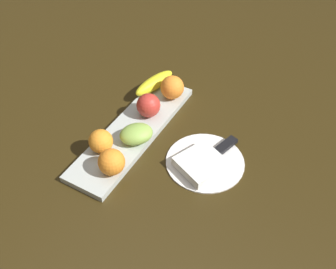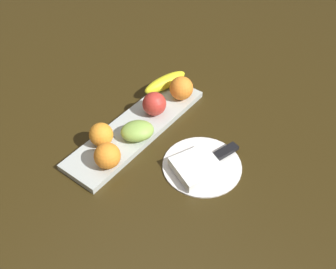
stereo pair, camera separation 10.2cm
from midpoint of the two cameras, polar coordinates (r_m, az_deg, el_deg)
name	(u,v)px [view 1 (the left image)]	position (r m, az deg, el deg)	size (l,w,h in m)	color
ground_plane	(119,137)	(1.09, -9.71, -0.51)	(2.40, 2.40, 0.00)	#2F230D
fruit_tray	(133,131)	(1.09, -7.65, 0.39)	(0.46, 0.13, 0.02)	#B4BCB7
apple	(148,105)	(1.10, -5.48, 4.07)	(0.07, 0.07, 0.07)	red
banana	(154,83)	(1.20, -4.42, 7.29)	(0.15, 0.04, 0.04)	yellow
orange_near_apple	(112,162)	(0.96, -11.12, -4.05)	(0.07, 0.07, 0.07)	orange
orange_near_banana	(101,142)	(1.02, -12.38, -1.14)	(0.06, 0.06, 0.06)	orange
orange_center	(172,87)	(1.15, -1.93, 6.67)	(0.07, 0.07, 0.07)	orange
grape_bunch	(135,135)	(1.03, -7.54, -0.22)	(0.09, 0.07, 0.05)	#8BB54B
dinner_plate	(205,161)	(1.01, 2.49, -4.02)	(0.20, 0.20, 0.01)	white
folded_napkin	(201,164)	(0.98, 1.84, -4.36)	(0.11, 0.10, 0.02)	white
knife	(220,151)	(1.03, 4.61, -2.46)	(0.18, 0.07, 0.01)	silver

